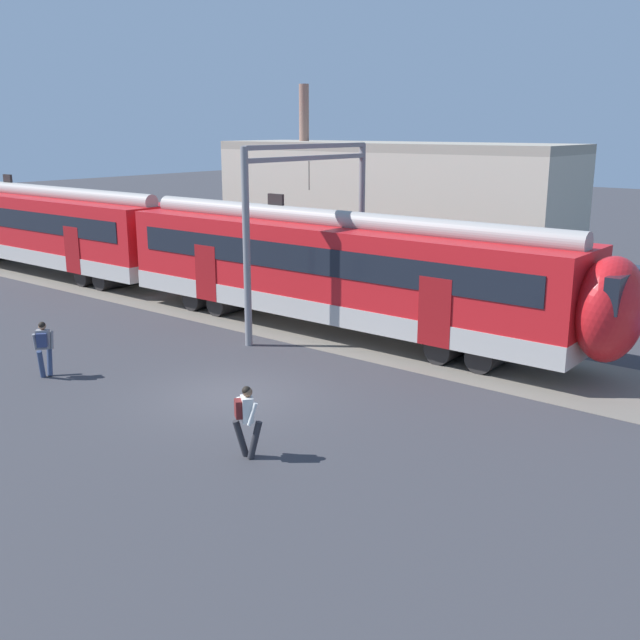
{
  "coord_description": "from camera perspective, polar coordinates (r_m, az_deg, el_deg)",
  "views": [
    {
      "loc": [
        13.89,
        -13.39,
        7.09
      ],
      "look_at": [
        0.61,
        3.19,
        1.6
      ],
      "focal_mm": 42.0,
      "sensor_mm": 36.0,
      "label": 1
    }
  ],
  "objects": [
    {
      "name": "track_bed",
      "position": [
        34.45,
        -13.6,
        2.21
      ],
      "size": [
        80.0,
        4.4,
        0.01
      ],
      "primitive_type": "cube",
      "color": "slate",
      "rests_on": "ground"
    },
    {
      "name": "commuter_train",
      "position": [
        39.63,
        -19.92,
        6.62
      ],
      "size": [
        56.65,
        3.07,
        4.73
      ],
      "color": "#B7B2AD",
      "rests_on": "ground"
    },
    {
      "name": "catenary_gantry",
      "position": [
        26.7,
        -0.83,
        8.51
      ],
      "size": [
        0.24,
        6.64,
        6.53
      ],
      "color": "gray",
      "rests_on": "ground"
    },
    {
      "name": "pedestrian_grey",
      "position": [
        23.1,
        -20.32,
        -1.75
      ],
      "size": [
        0.51,
        0.67,
        1.67
      ],
      "color": "navy",
      "rests_on": "ground"
    },
    {
      "name": "background_building",
      "position": [
        36.42,
        5.26,
        8.3
      ],
      "size": [
        17.6,
        5.0,
        9.2
      ],
      "color": "beige",
      "rests_on": "ground"
    },
    {
      "name": "ground_plane",
      "position": [
        20.56,
        -6.95,
        -5.8
      ],
      "size": [
        160.0,
        160.0,
        0.0
      ],
      "primitive_type": "plane",
      "color": "#38383D"
    },
    {
      "name": "pedestrian_white",
      "position": [
        16.52,
        -5.65,
        -7.25
      ],
      "size": [
        0.67,
        0.54,
        1.67
      ],
      "color": "#28282D",
      "rests_on": "ground"
    }
  ]
}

